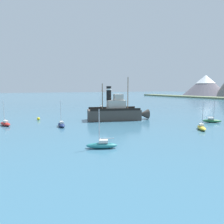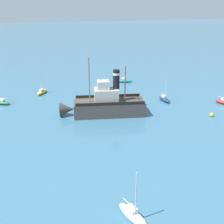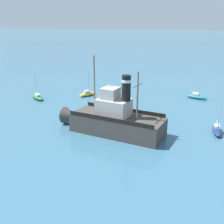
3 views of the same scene
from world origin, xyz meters
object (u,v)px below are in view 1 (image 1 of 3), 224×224
at_px(sailboat_white, 101,108).
at_px(sailboat_navy, 61,124).
at_px(mooring_buoy, 38,119).
at_px(sailboat_green, 212,121).
at_px(sailboat_red, 5,124).
at_px(sailboat_yellow, 201,127).
at_px(sailboat_teal, 102,145).
at_px(old_tugboat, 117,112).

distance_m(sailboat_white, sailboat_navy, 33.89).
height_order(sailboat_white, mooring_buoy, sailboat_white).
distance_m(sailboat_green, mooring_buoy, 38.64).
height_order(sailboat_green, mooring_buoy, sailboat_green).
distance_m(sailboat_green, sailboat_red, 42.74).
xyz_separation_m(sailboat_red, sailboat_navy, (6.28, 9.48, 0.00)).
relative_size(sailboat_green, sailboat_navy, 1.00).
bearing_deg(mooring_buoy, sailboat_navy, 14.54).
relative_size(sailboat_red, sailboat_navy, 1.00).
relative_size(sailboat_white, sailboat_yellow, 1.00).
relative_size(sailboat_yellow, mooring_buoy, 7.14).
bearing_deg(mooring_buoy, sailboat_red, -59.47).
height_order(sailboat_teal, sailboat_yellow, same).
bearing_deg(sailboat_green, sailboat_red, -113.64).
bearing_deg(mooring_buoy, sailboat_teal, 7.47).
relative_size(old_tugboat, sailboat_white, 3.01).
xyz_separation_m(old_tugboat, sailboat_white, (-24.52, 7.57, -1.40)).
bearing_deg(sailboat_navy, sailboat_green, 69.89).
bearing_deg(old_tugboat, sailboat_white, 162.85).
distance_m(sailboat_teal, sailboat_green, 29.35).
bearing_deg(sailboat_teal, sailboat_green, 100.58).
relative_size(sailboat_green, sailboat_yellow, 1.00).
distance_m(old_tugboat, sailboat_teal, 22.30).
height_order(old_tugboat, mooring_buoy, old_tugboat).
distance_m(old_tugboat, sailboat_white, 25.70).
bearing_deg(sailboat_navy, sailboat_yellow, 55.07).
bearing_deg(sailboat_white, sailboat_yellow, 0.26).
bearing_deg(mooring_buoy, old_tugboat, 62.99).
bearing_deg(sailboat_red, mooring_buoy, 120.53).
bearing_deg(old_tugboat, sailboat_red, -100.35).
height_order(sailboat_teal, mooring_buoy, sailboat_teal).
xyz_separation_m(old_tugboat, sailboat_green, (12.95, 16.25, -1.40)).
xyz_separation_m(sailboat_teal, sailboat_red, (-22.53, -10.29, 0.00)).
height_order(sailboat_teal, sailboat_navy, same).
bearing_deg(sailboat_navy, sailboat_red, -123.50).
height_order(old_tugboat, sailboat_yellow, old_tugboat).
height_order(sailboat_white, sailboat_green, same).
bearing_deg(sailboat_teal, sailboat_yellow, 94.12).
xyz_separation_m(sailboat_teal, sailboat_white, (-42.87, 20.17, 0.00)).
relative_size(sailboat_navy, mooring_buoy, 7.14).
bearing_deg(sailboat_white, sailboat_teal, -25.20).
xyz_separation_m(sailboat_teal, sailboat_yellow, (-1.47, 20.36, 0.00)).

